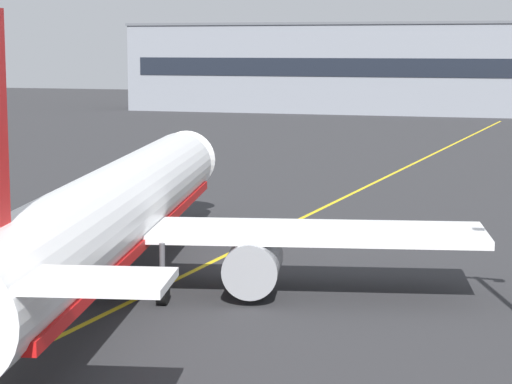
{
  "coord_description": "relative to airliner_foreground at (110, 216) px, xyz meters",
  "views": [
    {
      "loc": [
        16.28,
        -28.1,
        10.59
      ],
      "look_at": [
        4.18,
        10.14,
        4.84
      ],
      "focal_mm": 71.94,
      "sensor_mm": 36.0,
      "label": 1
    }
  ],
  "objects": [
    {
      "name": "terminal_building",
      "position": [
        5.11,
        120.6,
        3.7
      ],
      "size": [
        113.89,
        12.4,
        14.13
      ],
      "color": "gray",
      "rests_on": "ground"
    },
    {
      "name": "safety_cone_by_nose_gear",
      "position": [
        0.85,
        16.54,
        -3.11
      ],
      "size": [
        0.44,
        0.44,
        0.55
      ],
      "color": "orange",
      "rests_on": "ground"
    },
    {
      "name": "ground_plane",
      "position": [
        2.72,
        -11.21,
        -3.37
      ],
      "size": [
        400.0,
        400.0,
        0.0
      ],
      "primitive_type": "plane",
      "color": "#2D2D30"
    },
    {
      "name": "taxiway_centreline",
      "position": [
        2.72,
        18.79,
        -3.37
      ],
      "size": [
        11.63,
        179.66,
        0.01
      ],
      "primitive_type": "cube",
      "rotation": [
        0.0,
        0.0,
        -0.06
      ],
      "color": "yellow",
      "rests_on": "ground"
    },
    {
      "name": "airliner_foreground",
      "position": [
        0.0,
        0.0,
        0.0
      ],
      "size": [
        32.29,
        41.14,
        11.65
      ],
      "color": "white",
      "rests_on": "ground"
    }
  ]
}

